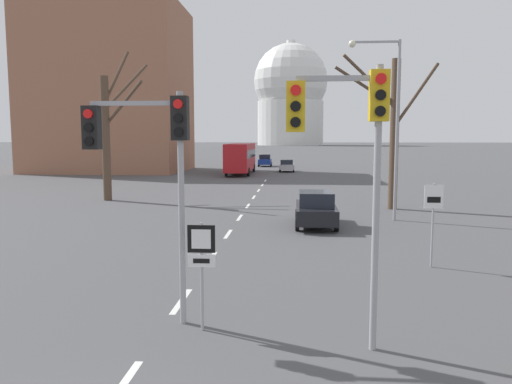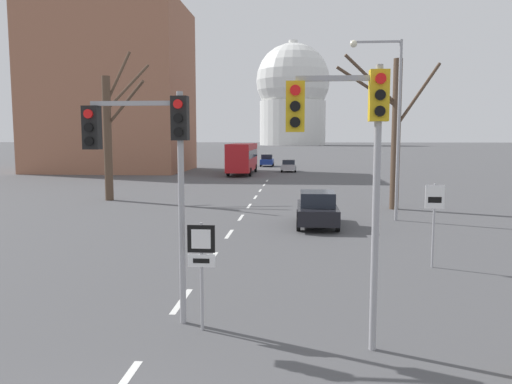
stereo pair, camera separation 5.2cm
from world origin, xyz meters
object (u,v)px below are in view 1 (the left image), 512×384
(sedan_near_right, at_px, (316,209))
(route_sign_post, at_px, (202,258))
(traffic_signal_centre_tall, at_px, (150,149))
(sedan_near_left, at_px, (265,160))
(sedan_mid_centre, at_px, (287,166))
(speed_limit_sign, at_px, (433,211))
(street_lamp_right, at_px, (388,111))
(city_bus, at_px, (241,156))
(traffic_signal_near_right, at_px, (350,137))

(sedan_near_right, bearing_deg, route_sign_post, -102.85)
(traffic_signal_centre_tall, bearing_deg, sedan_near_left, 91.11)
(sedan_near_right, xyz_separation_m, sedan_mid_centre, (-2.05, 37.55, -0.07))
(speed_limit_sign, bearing_deg, sedan_near_right, 115.41)
(street_lamp_right, bearing_deg, route_sign_post, -113.58)
(traffic_signal_centre_tall, bearing_deg, sedan_mid_centre, 87.55)
(speed_limit_sign, distance_m, sedan_near_left, 56.59)
(city_bus, bearing_deg, speed_limit_sign, -75.12)
(sedan_near_right, bearing_deg, traffic_signal_centre_tall, -108.24)
(traffic_signal_near_right, height_order, street_lamp_right, street_lamp_right)
(traffic_signal_centre_tall, distance_m, traffic_signal_near_right, 4.40)
(traffic_signal_near_right, bearing_deg, sedan_near_right, 90.21)
(street_lamp_right, relative_size, sedan_near_right, 2.11)
(sedan_mid_centre, bearing_deg, sedan_near_left, 106.80)
(route_sign_post, xyz_separation_m, speed_limit_sign, (6.45, 5.86, 0.24))
(traffic_signal_near_right, xyz_separation_m, sedan_mid_centre, (-2.10, 51.39, -3.46))
(speed_limit_sign, height_order, sedan_near_left, speed_limit_sign)
(traffic_signal_centre_tall, height_order, street_lamp_right, street_lamp_right)
(sedan_near_right, bearing_deg, sedan_mid_centre, 93.12)
(traffic_signal_near_right, xyz_separation_m, speed_limit_sign, (3.40, 6.57, -2.36))
(sedan_near_left, bearing_deg, speed_limit_sign, -81.01)
(traffic_signal_centre_tall, xyz_separation_m, speed_limit_sign, (7.65, 5.47, -2.10))
(traffic_signal_near_right, xyz_separation_m, sedan_near_right, (-0.05, 13.84, -3.40))
(street_lamp_right, relative_size, sedan_mid_centre, 2.26)
(sedan_near_left, distance_m, sedan_mid_centre, 11.57)
(traffic_signal_centre_tall, bearing_deg, speed_limit_sign, 35.59)
(street_lamp_right, bearing_deg, sedan_near_right, -150.79)
(route_sign_post, bearing_deg, traffic_signal_centre_tall, 162.17)
(street_lamp_right, distance_m, sedan_near_right, 6.24)
(sedan_mid_centre, bearing_deg, traffic_signal_near_right, -87.66)
(street_lamp_right, bearing_deg, traffic_signal_near_right, -102.67)
(traffic_signal_centre_tall, bearing_deg, street_lamp_right, 62.11)
(sedan_near_left, xyz_separation_m, sedan_mid_centre, (3.34, -11.08, -0.10))
(street_lamp_right, bearing_deg, sedan_mid_centre, 99.05)
(sedan_mid_centre, xyz_separation_m, city_bus, (-5.19, -4.56, 1.29))
(route_sign_post, bearing_deg, sedan_near_left, 92.22)
(speed_limit_sign, relative_size, city_bus, 0.25)
(street_lamp_right, bearing_deg, sedan_near_left, 100.94)
(traffic_signal_near_right, distance_m, sedan_near_right, 14.25)
(street_lamp_right, relative_size, city_bus, 0.83)
(traffic_signal_near_right, distance_m, city_bus, 47.44)
(sedan_near_right, distance_m, sedan_mid_centre, 37.61)
(speed_limit_sign, xyz_separation_m, sedan_mid_centre, (-5.50, 44.81, -1.10))
(sedan_near_right, bearing_deg, city_bus, 102.38)
(route_sign_post, distance_m, sedan_near_left, 61.80)
(city_bus, bearing_deg, route_sign_post, -84.74)
(traffic_signal_near_right, xyz_separation_m, sedan_near_left, (-5.44, 62.46, -3.36))
(traffic_signal_centre_tall, xyz_separation_m, route_sign_post, (1.20, -0.39, -2.33))
(speed_limit_sign, relative_size, sedan_near_right, 0.65)
(route_sign_post, xyz_separation_m, street_lamp_right, (6.61, 15.15, 3.88))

